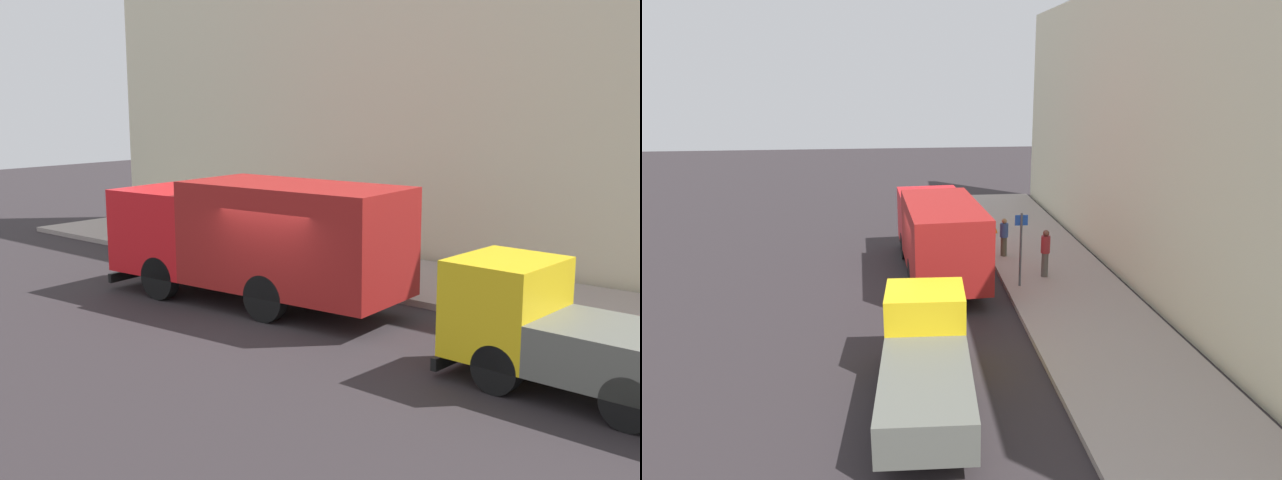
{
  "view_description": "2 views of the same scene",
  "coord_description": "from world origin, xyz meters",
  "views": [
    {
      "loc": [
        -12.52,
        -11.73,
        4.98
      ],
      "look_at": [
        1.16,
        -0.35,
        1.73
      ],
      "focal_mm": 44.13,
      "sensor_mm": 36.0,
      "label": 1
    },
    {
      "loc": [
        -0.49,
        -18.36,
        7.18
      ],
      "look_at": [
        1.72,
        1.76,
        1.22
      ],
      "focal_mm": 31.37,
      "sensor_mm": 36.0,
      "label": 2
    }
  ],
  "objects": [
    {
      "name": "ground",
      "position": [
        0.0,
        0.0,
        0.0
      ],
      "size": [
        80.0,
        80.0,
        0.0
      ],
      "primitive_type": "plane",
      "color": "#2B2628"
    },
    {
      "name": "sidewalk",
      "position": [
        5.09,
        0.0,
        0.08
      ],
      "size": [
        4.17,
        30.0,
        0.16
      ],
      "primitive_type": "cube",
      "color": "#9E918A",
      "rests_on": "ground"
    },
    {
      "name": "building_facade",
      "position": [
        7.67,
        0.0,
        5.24
      ],
      "size": [
        0.5,
        30.0,
        10.49
      ],
      "primitive_type": "cube",
      "color": "beige",
      "rests_on": "ground"
    },
    {
      "name": "large_utility_truck",
      "position": [
        0.8,
        1.34,
        1.68
      ],
      "size": [
        2.99,
        8.06,
        3.0
      ],
      "rotation": [
        0.0,
        0.0,
        0.07
      ],
      "color": "red",
      "rests_on": "ground"
    },
    {
      "name": "small_flatbed_truck",
      "position": [
        -0.06,
        -6.93,
        1.03
      ],
      "size": [
        2.14,
        5.36,
        2.17
      ],
      "rotation": [
        0.0,
        0.0,
        -0.04
      ],
      "color": "yellow",
      "rests_on": "ground"
    },
    {
      "name": "pedestrian_walking",
      "position": [
        3.54,
        2.91,
        0.98
      ],
      "size": [
        0.4,
        0.4,
        1.55
      ],
      "rotation": [
        0.0,
        0.0,
        2.93
      ],
      "color": "#4F4D3B",
      "rests_on": "sidewalk"
    },
    {
      "name": "pedestrian_standing",
      "position": [
        4.58,
        0.34,
        1.1
      ],
      "size": [
        0.36,
        0.36,
        1.75
      ],
      "rotation": [
        0.0,
        0.0,
        3.25
      ],
      "color": "#534E48",
      "rests_on": "sidewalk"
    },
    {
      "name": "traffic_cone_orange",
      "position": [
        3.69,
        6.4,
        0.45
      ],
      "size": [
        0.4,
        0.4,
        0.58
      ],
      "primitive_type": "cone",
      "color": "orange",
      "rests_on": "sidewalk"
    },
    {
      "name": "street_sign_post",
      "position": [
        3.49,
        -0.48,
        1.69
      ],
      "size": [
        0.44,
        0.08,
        2.59
      ],
      "color": "#4C5156",
      "rests_on": "sidewalk"
    }
  ]
}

